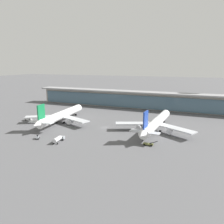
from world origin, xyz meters
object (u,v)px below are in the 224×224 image
(airliner_left_stand, at_px, (61,115))
(service_truck_by_tail_white, at_px, (29,119))
(service_truck_mid_apron_olive, at_px, (149,144))
(airliner_centre_stand, at_px, (156,123))
(service_truck_near_nose_grey, at_px, (58,139))
(service_truck_under_wing_grey, at_px, (37,137))

(airliner_left_stand, height_order, service_truck_by_tail_white, airliner_left_stand)
(airliner_left_stand, height_order, service_truck_mid_apron_olive, airliner_left_stand)
(airliner_left_stand, relative_size, service_truck_mid_apron_olive, 8.78)
(airliner_centre_stand, relative_size, service_truck_near_nose_grey, 6.81)
(service_truck_near_nose_grey, height_order, service_truck_mid_apron_olive, service_truck_near_nose_grey)
(service_truck_under_wing_grey, bearing_deg, airliner_centre_stand, 34.27)
(service_truck_near_nose_grey, bearing_deg, service_truck_mid_apron_olive, 16.44)
(airliner_centre_stand, relative_size, service_truck_mid_apron_olive, 8.78)
(airliner_left_stand, relative_size, service_truck_near_nose_grey, 6.81)
(service_truck_near_nose_grey, bearing_deg, service_truck_by_tail_white, 148.41)
(airliner_centre_stand, xyz_separation_m, service_truck_mid_apron_olive, (1.32, -24.27, -4.22))
(service_truck_near_nose_grey, xyz_separation_m, service_truck_mid_apron_olive, (42.61, 12.57, -0.90))
(service_truck_near_nose_grey, height_order, service_truck_by_tail_white, service_truck_by_tail_white)
(service_truck_under_wing_grey, xyz_separation_m, service_truck_mid_apron_olive, (55.59, 12.72, -0.07))
(airliner_centre_stand, relative_size, service_truck_under_wing_grey, 18.00)
(service_truck_near_nose_grey, xyz_separation_m, service_truck_under_wing_grey, (-12.99, -0.15, -0.83))
(airliner_centre_stand, height_order, service_truck_by_tail_white, airliner_centre_stand)
(service_truck_by_tail_white, bearing_deg, airliner_left_stand, 11.83)
(service_truck_near_nose_grey, relative_size, service_truck_by_tail_white, 1.16)
(airliner_left_stand, height_order, service_truck_under_wing_grey, airliner_left_stand)
(service_truck_near_nose_grey, bearing_deg, service_truck_under_wing_grey, -179.36)
(service_truck_under_wing_grey, relative_size, service_truck_mid_apron_olive, 0.49)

